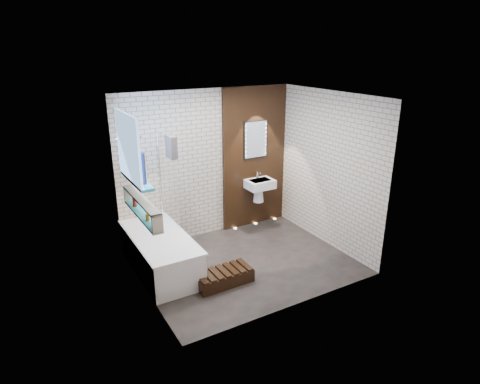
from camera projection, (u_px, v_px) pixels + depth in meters
ground at (245, 263)px, 6.53m from camera, size 3.20×3.20×0.00m
room_shell at (245, 185)px, 6.09m from camera, size 3.24×3.20×2.60m
walnut_panel at (254, 158)px, 7.57m from camera, size 1.30×0.06×2.60m
clerestory_window at (130, 154)px, 5.44m from camera, size 0.18×1.00×0.94m
display_niche at (142, 208)px, 5.53m from camera, size 0.14×1.30×0.26m
bathtub at (160, 253)px, 6.23m from camera, size 0.79×1.74×0.70m
bath_screen at (168, 180)px, 6.42m from camera, size 0.01×0.78×1.40m
towel at (171, 147)px, 6.05m from camera, size 0.10×0.26×0.34m
shower_head at (136, 137)px, 6.02m from camera, size 0.18×0.18×0.02m
washbasin at (260, 187)px, 7.59m from camera, size 0.50×0.36×0.58m
led_mirror at (256, 140)px, 7.43m from camera, size 0.50×0.02×0.70m
walnut_step at (224, 278)px, 5.94m from camera, size 0.84×0.38×0.19m
niche_bottles at (144, 212)px, 5.49m from camera, size 0.06×0.88×0.15m
sill_vases at (139, 171)px, 5.46m from camera, size 0.18×0.49×0.42m
floor_uplights at (255, 223)px, 7.96m from camera, size 0.96×0.06×0.01m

